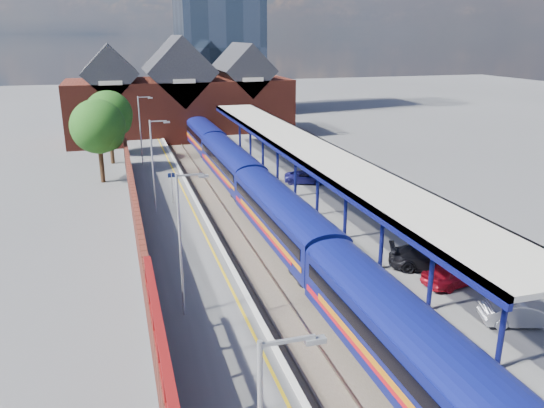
{
  "coord_description": "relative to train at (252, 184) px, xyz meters",
  "views": [
    {
      "loc": [
        -8.91,
        -16.98,
        13.88
      ],
      "look_at": [
        1.11,
        16.7,
        2.6
      ],
      "focal_mm": 35.0,
      "sensor_mm": 36.0,
      "label": 1
    }
  ],
  "objects": [
    {
      "name": "coping_left",
      "position": [
        -4.64,
        -3.68,
        -1.1
      ],
      "size": [
        0.3,
        76.0,
        0.05
      ],
      "primitive_type": "cube",
      "color": "silver",
      "rests_on": "left_platform"
    },
    {
      "name": "brick_wall",
      "position": [
        -9.59,
        -10.14,
        0.33
      ],
      "size": [
        0.35,
        50.0,
        3.86
      ],
      "color": "maroon",
      "rests_on": "left_platform"
    },
    {
      "name": "yellow_line",
      "position": [
        -5.24,
        -3.68,
        -1.12
      ],
      "size": [
        0.14,
        76.0,
        0.01
      ],
      "primitive_type": "cube",
      "color": "yellow",
      "rests_on": "left_platform"
    },
    {
      "name": "ballast_bed",
      "position": [
        -1.49,
        -3.68,
        -2.09
      ],
      "size": [
        6.0,
        76.0,
        0.06
      ],
      "primitive_type": "cube",
      "color": "#473D33",
      "rests_on": "ground"
    },
    {
      "name": "platform_sign",
      "position": [
        -6.49,
        0.32,
        0.57
      ],
      "size": [
        0.55,
        0.08,
        2.5
      ],
      "color": "#A5A8AA",
      "rests_on": "left_platform"
    },
    {
      "name": "lamp_post_b",
      "position": [
        -7.86,
        -17.68,
        2.87
      ],
      "size": [
        1.48,
        0.18,
        7.0
      ],
      "color": "#A5A8AA",
      "rests_on": "left_platform"
    },
    {
      "name": "parked_car_red",
      "position": [
        6.5,
        -18.62,
        -0.45
      ],
      "size": [
        4.15,
        2.2,
        1.35
      ],
      "primitive_type": "imported",
      "rotation": [
        0.0,
        0.0,
        1.73
      ],
      "color": "#AC0E1E",
      "rests_on": "right_platform"
    },
    {
      "name": "tree_far",
      "position": [
        -10.84,
        20.23,
        3.23
      ],
      "size": [
        5.2,
        5.2,
        8.1
      ],
      "color": "#382314",
      "rests_on": "ground"
    },
    {
      "name": "right_platform",
      "position": [
        4.51,
        -3.68,
        -1.62
      ],
      "size": [
        6.0,
        76.0,
        1.0
      ],
      "primitive_type": "cube",
      "color": "#565659",
      "rests_on": "ground"
    },
    {
      "name": "parked_car_dark",
      "position": [
        6.29,
        -16.5,
        -0.43
      ],
      "size": [
        5.12,
        3.73,
        1.38
      ],
      "primitive_type": "imported",
      "rotation": [
        0.0,
        0.0,
        1.14
      ],
      "color": "black",
      "rests_on": "right_platform"
    },
    {
      "name": "lamp_post_c",
      "position": [
        -7.86,
        -1.68,
        2.87
      ],
      "size": [
        1.48,
        0.18,
        7.0
      ],
      "color": "#A5A8AA",
      "rests_on": "left_platform"
    },
    {
      "name": "station_building",
      "position": [
        -1.49,
        34.32,
        3.33
      ],
      "size": [
        30.0,
        12.12,
        13.78
      ],
      "color": "maroon",
      "rests_on": "ground"
    },
    {
      "name": "ground",
      "position": [
        -1.49,
        6.32,
        -2.12
      ],
      "size": [
        240.0,
        240.0,
        0.0
      ],
      "primitive_type": "plane",
      "color": "#5B5B5E",
      "rests_on": "ground"
    },
    {
      "name": "parked_car_silver",
      "position": [
        6.9,
        -23.08,
        -0.51
      ],
      "size": [
        3.95,
        2.38,
        1.23
      ],
      "primitive_type": "imported",
      "rotation": [
        0.0,
        0.0,
        1.26
      ],
      "color": "silver",
      "rests_on": "right_platform"
    },
    {
      "name": "train",
      "position": [
        0.0,
        0.0,
        0.0
      ],
      "size": [
        2.99,
        65.93,
        3.45
      ],
      "color": "navy",
      "rests_on": "ground"
    },
    {
      "name": "left_platform",
      "position": [
        -6.99,
        -3.68,
        -1.62
      ],
      "size": [
        5.0,
        76.0,
        1.0
      ],
      "primitive_type": "cube",
      "color": "#565659",
      "rests_on": "ground"
    },
    {
      "name": "rails",
      "position": [
        -1.49,
        -3.68,
        -2.0
      ],
      "size": [
        4.51,
        76.0,
        0.14
      ],
      "color": "slate",
      "rests_on": "ground"
    },
    {
      "name": "parked_car_blue",
      "position": [
        5.79,
        2.88,
        -0.57
      ],
      "size": [
        4.36,
        3.1,
        1.1
      ],
      "primitive_type": "imported",
      "rotation": [
        0.0,
        0.0,
        1.21
      ],
      "color": "navy",
      "rests_on": "right_platform"
    },
    {
      "name": "tree_near",
      "position": [
        -11.84,
        12.23,
        3.23
      ],
      "size": [
        5.2,
        5.2,
        8.1
      ],
      "color": "#382314",
      "rests_on": "ground"
    },
    {
      "name": "canopy",
      "position": [
        3.99,
        -1.73,
        3.13
      ],
      "size": [
        4.5,
        52.0,
        4.48
      ],
      "color": "#0F1358",
      "rests_on": "right_platform"
    },
    {
      "name": "lamp_post_d",
      "position": [
        -7.86,
        14.32,
        2.87
      ],
      "size": [
        1.48,
        0.18,
        7.0
      ],
      "color": "#A5A8AA",
      "rests_on": "left_platform"
    },
    {
      "name": "coping_right",
      "position": [
        1.66,
        -3.68,
        -1.1
      ],
      "size": [
        0.3,
        76.0,
        0.05
      ],
      "primitive_type": "cube",
      "color": "silver",
      "rests_on": "right_platform"
    }
  ]
}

